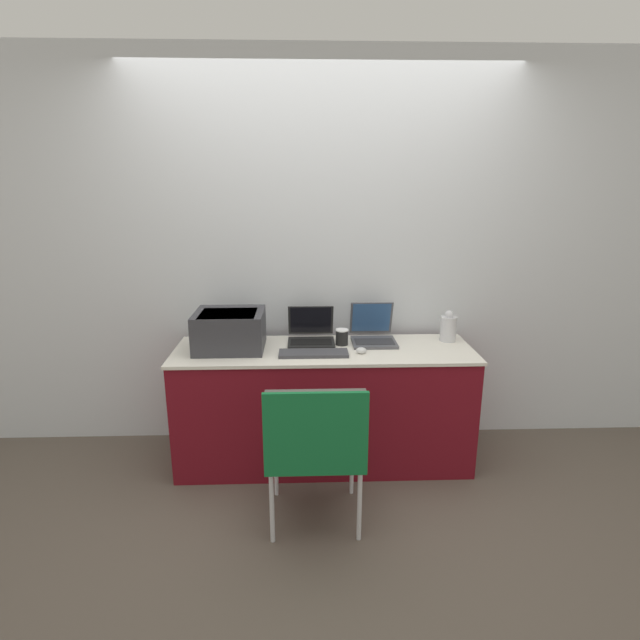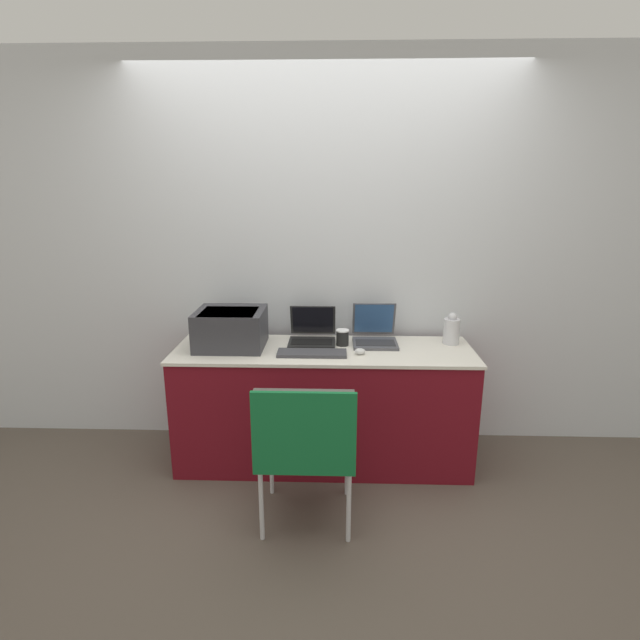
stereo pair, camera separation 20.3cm
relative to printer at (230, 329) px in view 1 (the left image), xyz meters
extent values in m
plane|color=brown|center=(0.59, -0.30, -0.90)|extent=(14.00, 14.00, 0.00)
cube|color=silver|center=(0.59, 0.36, 0.40)|extent=(8.00, 0.05, 2.60)
cube|color=maroon|center=(0.59, -0.03, -0.52)|extent=(1.85, 0.56, 0.75)
cube|color=silver|center=(0.59, -0.03, -0.14)|extent=(1.87, 0.58, 0.02)
cube|color=#333338|center=(0.00, 0.00, -0.01)|extent=(0.42, 0.37, 0.24)
cube|color=#51565B|center=(0.00, -0.03, 0.09)|extent=(0.34, 0.28, 0.04)
cube|color=black|center=(0.51, 0.07, -0.12)|extent=(0.30, 0.22, 0.02)
cube|color=black|center=(0.51, 0.06, -0.11)|extent=(0.26, 0.12, 0.00)
cube|color=black|center=(0.51, 0.22, -0.01)|extent=(0.30, 0.08, 0.21)
cube|color=black|center=(0.51, 0.21, -0.01)|extent=(0.27, 0.07, 0.19)
cube|color=#4C4C51|center=(0.91, 0.06, -0.12)|extent=(0.28, 0.24, 0.02)
cube|color=#2D2D30|center=(0.91, 0.05, -0.11)|extent=(0.25, 0.13, 0.00)
cube|color=#4C4C51|center=(0.91, 0.23, 0.00)|extent=(0.28, 0.09, 0.23)
cube|color=#2D5184|center=(0.91, 0.22, 0.00)|extent=(0.25, 0.07, 0.21)
cube|color=#3D3D42|center=(0.52, -0.14, -0.12)|extent=(0.42, 0.14, 0.02)
cylinder|color=black|center=(0.70, 0.05, -0.08)|extent=(0.08, 0.08, 0.09)
cylinder|color=white|center=(0.70, 0.05, -0.03)|extent=(0.08, 0.08, 0.01)
ellipsoid|color=silver|center=(0.81, -0.12, -0.11)|extent=(0.07, 0.05, 0.04)
cylinder|color=silver|center=(1.41, 0.11, -0.05)|extent=(0.10, 0.10, 0.16)
sphere|color=silver|center=(1.41, 0.11, 0.05)|extent=(0.06, 0.06, 0.06)
cube|color=#4C4742|center=(0.51, -0.61, -0.48)|extent=(0.48, 0.43, 0.04)
cube|color=#4C4742|center=(0.51, -0.82, -0.26)|extent=(0.48, 0.03, 0.39)
cylinder|color=silver|center=(0.29, -0.41, -0.70)|extent=(0.02, 0.02, 0.40)
cylinder|color=silver|center=(0.73, -0.41, -0.70)|extent=(0.02, 0.02, 0.40)
cylinder|color=silver|center=(0.29, -0.81, -0.70)|extent=(0.02, 0.02, 0.40)
cylinder|color=silver|center=(0.73, -0.81, -0.70)|extent=(0.02, 0.02, 0.40)
cube|color=#146633|center=(0.51, -0.84, -0.28)|extent=(0.50, 0.02, 0.43)
camera|label=1|loc=(0.46, -2.99, 0.88)|focal=28.00mm
camera|label=2|loc=(0.66, -2.99, 0.88)|focal=28.00mm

